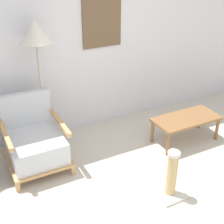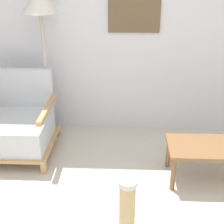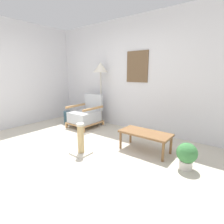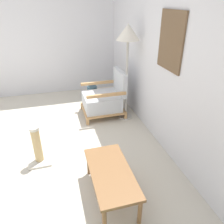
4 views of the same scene
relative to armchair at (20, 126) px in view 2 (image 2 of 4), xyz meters
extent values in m
cube|color=silver|center=(0.96, 0.62, 1.04)|extent=(8.00, 0.06, 2.70)
cube|color=tan|center=(0.32, -0.39, -0.26)|extent=(0.05, 0.05, 0.11)
cube|color=tan|center=(-0.32, 0.33, -0.26)|extent=(0.05, 0.05, 0.11)
cube|color=tan|center=(0.32, 0.33, -0.26)|extent=(0.05, 0.05, 0.11)
cube|color=tan|center=(0.00, -0.03, -0.19)|extent=(0.70, 0.77, 0.03)
cube|color=silver|center=(0.00, -0.05, -0.04)|extent=(0.62, 0.67, 0.27)
cube|color=silver|center=(0.00, 0.31, 0.32)|extent=(0.62, 0.08, 0.43)
cube|color=tan|center=(0.32, -0.03, 0.22)|extent=(0.05, 0.71, 0.05)
cylinder|color=#B7B2A8|center=(0.24, 0.35, -0.30)|extent=(0.25, 0.25, 0.03)
cylinder|color=#B7B2A8|center=(0.24, 0.35, 0.41)|extent=(0.04, 0.04, 1.40)
cone|color=silver|center=(0.24, 0.35, 1.24)|extent=(0.38, 0.38, 0.26)
cube|color=brown|center=(1.97, -0.41, 0.03)|extent=(0.91, 0.44, 0.04)
cylinder|color=brown|center=(1.55, -0.59, -0.15)|extent=(0.04, 0.04, 0.33)
cylinder|color=brown|center=(1.55, -0.23, -0.15)|extent=(0.04, 0.04, 0.33)
cylinder|color=tan|center=(1.13, -1.21, -0.04)|extent=(0.11, 0.11, 0.49)
cylinder|color=beige|center=(1.13, -1.21, 0.23)|extent=(0.13, 0.13, 0.04)
camera|label=1|loc=(-0.62, -3.24, 2.07)|focal=50.00mm
camera|label=2|loc=(1.10, -2.89, 1.54)|focal=50.00mm
camera|label=3|loc=(3.33, -3.14, 1.09)|focal=28.00mm
camera|label=4|loc=(3.70, -0.88, 1.72)|focal=35.00mm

